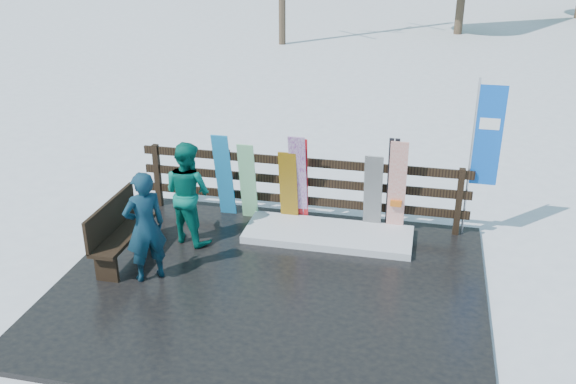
% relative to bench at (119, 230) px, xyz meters
% --- Properties ---
extents(ground, '(700.00, 700.00, 0.00)m').
position_rel_bench_xyz_m(ground, '(2.37, -0.20, -0.60)').
color(ground, white).
rests_on(ground, ground).
extents(deck, '(6.00, 5.00, 0.08)m').
position_rel_bench_xyz_m(deck, '(2.37, -0.20, -0.56)').
color(deck, black).
rests_on(deck, ground).
extents(fence, '(5.60, 0.10, 1.15)m').
position_rel_bench_xyz_m(fence, '(2.37, 2.00, 0.14)').
color(fence, black).
rests_on(fence, deck).
extents(snow_patch, '(2.70, 1.00, 0.12)m').
position_rel_bench_xyz_m(snow_patch, '(2.95, 1.40, -0.46)').
color(snow_patch, white).
rests_on(snow_patch, deck).
extents(bench, '(0.41, 1.50, 0.97)m').
position_rel_bench_xyz_m(bench, '(0.00, 0.00, 0.00)').
color(bench, black).
rests_on(bench, deck).
extents(snowboard_0, '(0.28, 0.38, 1.55)m').
position_rel_bench_xyz_m(snowboard_0, '(1.09, 1.78, 0.26)').
color(snowboard_0, '#1F8BCE').
rests_on(snowboard_0, deck).
extents(snowboard_1, '(0.28, 0.28, 1.40)m').
position_rel_bench_xyz_m(snowboard_1, '(1.50, 1.78, 0.19)').
color(snowboard_1, white).
rests_on(snowboard_1, deck).
extents(snowboard_2, '(0.30, 0.26, 1.32)m').
position_rel_bench_xyz_m(snowboard_2, '(2.20, 1.78, 0.15)').
color(snowboard_2, '#FFA908').
rests_on(snowboard_2, deck).
extents(snowboard_3, '(0.27, 0.41, 1.62)m').
position_rel_bench_xyz_m(snowboard_3, '(2.37, 1.78, 0.30)').
color(snowboard_3, white).
rests_on(snowboard_3, deck).
extents(snowboard_4, '(0.29, 0.28, 1.37)m').
position_rel_bench_xyz_m(snowboard_4, '(3.60, 1.78, 0.17)').
color(snowboard_4, black).
rests_on(snowboard_4, deck).
extents(snowboard_5, '(0.28, 0.28, 1.64)m').
position_rel_bench_xyz_m(snowboard_5, '(3.98, 1.78, 0.31)').
color(snowboard_5, white).
rests_on(snowboard_5, deck).
extents(ski_pair_a, '(0.16, 0.20, 1.53)m').
position_rel_bench_xyz_m(ski_pair_a, '(2.43, 1.85, 0.25)').
color(ski_pair_a, red).
rests_on(ski_pair_a, deck).
extents(ski_pair_b, '(0.17, 0.33, 1.68)m').
position_rel_bench_xyz_m(ski_pair_b, '(3.90, 1.85, 0.32)').
color(ski_pair_b, black).
rests_on(ski_pair_b, deck).
extents(rental_flag, '(0.45, 0.04, 2.60)m').
position_rel_bench_xyz_m(rental_flag, '(5.24, 2.05, 1.09)').
color(rental_flag, silver).
rests_on(rental_flag, deck).
extents(person_front, '(0.70, 0.70, 1.64)m').
position_rel_bench_xyz_m(person_front, '(0.62, -0.38, 0.31)').
color(person_front, '#0E3B45').
rests_on(person_front, deck).
extents(person_back, '(0.99, 0.89, 1.66)m').
position_rel_bench_xyz_m(person_back, '(0.79, 0.85, 0.32)').
color(person_back, '#076A59').
rests_on(person_back, deck).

